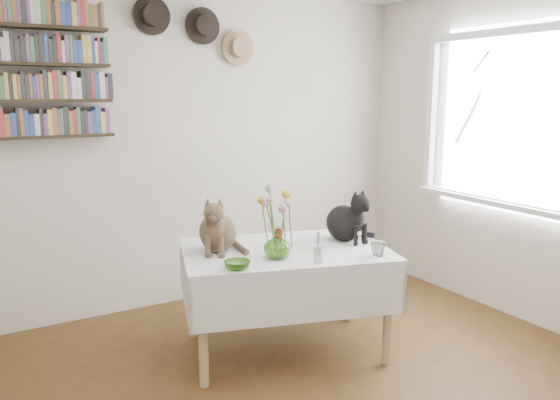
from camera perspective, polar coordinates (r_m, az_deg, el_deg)
room at (r=2.49m, az=9.17°, el=0.73°), size 4.08×4.58×2.58m
window at (r=4.44m, az=22.39°, el=6.47°), size 0.12×1.52×1.32m
dining_table at (r=3.60m, az=0.57°, el=-7.75°), size 1.50×1.19×0.70m
tabby_cat at (r=3.48m, az=-6.57°, el=-2.33°), size 0.38×0.40×0.37m
black_cat at (r=3.73m, az=6.74°, el=-1.42°), size 0.30×0.35×0.37m
flower_vase at (r=3.32m, az=-0.31°, el=-4.67°), size 0.23×0.23×0.17m
green_bowl at (r=3.15m, az=-4.49°, el=-6.77°), size 0.16×0.16×0.05m
drinking_glass at (r=3.43m, az=10.22°, el=-5.03°), size 0.13×0.13×0.09m
candlestick at (r=3.24m, az=4.02°, el=-5.50°), size 0.05×0.05×0.19m
berry_jar at (r=3.31m, az=-0.05°, el=-4.54°), size 0.05×0.05×0.22m
porcelain_figurine at (r=3.63m, az=8.27°, el=-4.11°), size 0.05×0.05×0.10m
flower_bouquet at (r=3.27m, az=-0.38°, el=-0.34°), size 0.17×0.13×0.39m
bookshelf_unit at (r=4.07m, az=-24.53°, el=12.27°), size 1.00×0.16×0.91m
wall_hats at (r=4.42m, az=-8.38°, el=17.17°), size 0.98×0.09×0.48m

